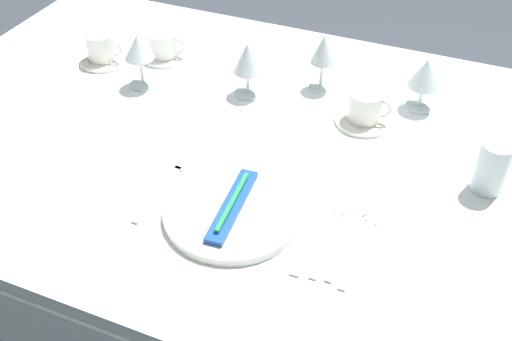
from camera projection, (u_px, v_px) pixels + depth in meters
name	position (u px, v px, depth m)	size (l,w,h in m)	color
ground_plane	(263.00, 334.00, 1.84)	(6.00, 6.00, 0.00)	#383D47
dining_table	(265.00, 169.00, 1.42)	(1.80, 1.11, 0.74)	white
dinner_plate	(232.00, 211.00, 1.18)	(0.27, 0.27, 0.02)	white
toothbrush_package	(232.00, 205.00, 1.17)	(0.05, 0.21, 0.02)	blue
fork_outer	(164.00, 186.00, 1.24)	(0.02, 0.21, 0.00)	beige
dinner_knife	(312.00, 235.00, 1.14)	(0.02, 0.23, 0.00)	beige
spoon_soup	(333.00, 229.00, 1.15)	(0.03, 0.21, 0.01)	beige
spoon_dessert	(352.00, 231.00, 1.14)	(0.03, 0.22, 0.01)	beige
spoon_tea	(364.00, 239.00, 1.13)	(0.03, 0.21, 0.01)	beige
saucer_left	(166.00, 55.00, 1.65)	(0.13, 0.13, 0.01)	white
coffee_cup_left	(165.00, 43.00, 1.63)	(0.11, 0.09, 0.06)	white
saucer_right	(104.00, 60.00, 1.64)	(0.13, 0.13, 0.01)	white
coffee_cup_right	(102.00, 46.00, 1.61)	(0.10, 0.08, 0.07)	white
saucer_far	(363.00, 120.00, 1.42)	(0.13, 0.13, 0.01)	white
coffee_cup_far	(366.00, 106.00, 1.39)	(0.10, 0.08, 0.07)	white
wine_glass_centre	(248.00, 60.00, 1.45)	(0.07, 0.07, 0.14)	silver
wine_glass_left	(323.00, 52.00, 1.47)	(0.06, 0.06, 0.15)	silver
wine_glass_right	(139.00, 50.00, 1.48)	(0.07, 0.07, 0.14)	silver
wine_glass_far	(425.00, 75.00, 1.41)	(0.08, 0.08, 0.13)	silver
drink_tumbler	(492.00, 167.00, 1.20)	(0.06, 0.06, 0.11)	silver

